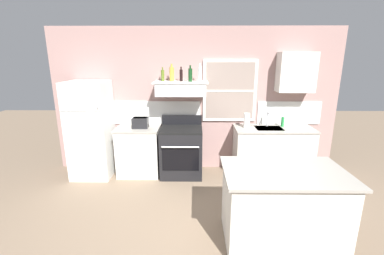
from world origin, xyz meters
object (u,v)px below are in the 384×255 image
object	(u,v)px
toaster	(141,123)
paper_towel_roll	(247,121)
refrigerator	(91,130)
bottle_olive_oil_square	(163,75)
kitchen_island	(282,206)
bottle_champagne_gold_foil	(172,74)
bottle_balsamic_dark	(181,75)
dish_soap_bottle	(283,122)
stove_range	(182,151)
bottle_dark_green_wine	(191,75)
bottle_clear_tall	(200,74)

from	to	relation	value
toaster	paper_towel_roll	bearing A→B (deg)	0.70
refrigerator	bottle_olive_oil_square	distance (m)	1.65
paper_towel_roll	kitchen_island	size ratio (longest dim) A/B	0.19
bottle_champagne_gold_foil	bottle_balsamic_dark	distance (m)	0.17
toaster	dish_soap_bottle	size ratio (longest dim) A/B	1.65
bottle_champagne_gold_foil	bottle_olive_oil_square	bearing A→B (deg)	166.42
refrigerator	stove_range	distance (m)	1.70
paper_towel_roll	toaster	bearing A→B (deg)	-179.30
bottle_champagne_gold_foil	bottle_dark_green_wine	xyz separation A→B (m)	(0.33, -0.06, -0.01)
toaster	bottle_dark_green_wine	size ratio (longest dim) A/B	1.05
bottle_champagne_gold_foil	bottle_clear_tall	world-z (taller)	bottle_clear_tall
paper_towel_roll	refrigerator	bearing A→B (deg)	-178.79
refrigerator	toaster	distance (m)	0.91
refrigerator	paper_towel_roll	size ratio (longest dim) A/B	6.51
bottle_clear_tall	kitchen_island	xyz separation A→B (m)	(0.95, -1.90, -1.42)
refrigerator	bottle_champagne_gold_foil	bearing A→B (deg)	5.10
refrigerator	bottle_champagne_gold_foil	distance (m)	1.79
paper_towel_roll	kitchen_island	distance (m)	1.97
stove_range	kitchen_island	world-z (taller)	stove_range
stove_range	bottle_champagne_gold_foil	distance (m)	1.42
bottle_dark_green_wine	dish_soap_bottle	size ratio (longest dim) A/B	1.56
bottle_dark_green_wine	bottle_champagne_gold_foil	bearing A→B (deg)	169.46
bottle_champagne_gold_foil	dish_soap_bottle	xyz separation A→B (m)	(2.04, 0.03, -0.87)
bottle_olive_oil_square	bottle_dark_green_wine	xyz separation A→B (m)	(0.50, -0.10, 0.02)
toaster	bottle_olive_oil_square	world-z (taller)	bottle_olive_oil_square
bottle_balsamic_dark	kitchen_island	xyz separation A→B (m)	(1.28, -1.95, -1.40)
stove_range	bottle_dark_green_wine	xyz separation A→B (m)	(0.17, 0.05, 1.40)
toaster	kitchen_island	distance (m)	2.80
bottle_balsamic_dark	dish_soap_bottle	distance (m)	2.06
kitchen_island	paper_towel_roll	bearing A→B (deg)	92.65
bottle_champagne_gold_foil	bottle_balsamic_dark	size ratio (longest dim) A/B	1.19
bottle_clear_tall	paper_towel_roll	size ratio (longest dim) A/B	1.17
dish_soap_bottle	kitchen_island	world-z (taller)	dish_soap_bottle
bottle_dark_green_wine	bottle_clear_tall	size ratio (longest dim) A/B	0.89
toaster	bottle_dark_green_wine	distance (m)	1.25
bottle_balsamic_dark	stove_range	bearing A→B (deg)	-91.62
bottle_balsamic_dark	dish_soap_bottle	xyz separation A→B (m)	(1.88, 0.03, -0.85)
bottle_balsamic_dark	bottle_dark_green_wine	size ratio (longest dim) A/B	0.91
stove_range	bottle_dark_green_wine	world-z (taller)	bottle_dark_green_wine
stove_range	paper_towel_roll	size ratio (longest dim) A/B	4.04
kitchen_island	bottle_clear_tall	bearing A→B (deg)	116.45
stove_range	dish_soap_bottle	xyz separation A→B (m)	(1.88, 0.14, 0.54)
refrigerator	stove_range	size ratio (longest dim) A/B	1.61
stove_range	bottle_olive_oil_square	bearing A→B (deg)	155.56
toaster	dish_soap_bottle	world-z (taller)	toaster
refrigerator	kitchen_island	world-z (taller)	refrigerator
bottle_olive_oil_square	bottle_balsamic_dark	size ratio (longest dim) A/B	0.95
toaster	refrigerator	bearing A→B (deg)	-177.69
dish_soap_bottle	paper_towel_roll	bearing A→B (deg)	-171.72
kitchen_island	bottle_champagne_gold_foil	bearing A→B (deg)	126.47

